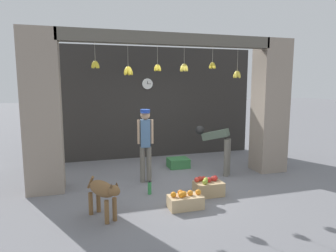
# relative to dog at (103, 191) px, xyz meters

# --- Properties ---
(ground_plane) EXTENTS (60.00, 60.00, 0.00)m
(ground_plane) POSITION_rel_dog_xyz_m (1.56, 1.29, -0.45)
(ground_plane) COLOR slate
(shop_back_wall) EXTENTS (6.41, 0.12, 3.15)m
(shop_back_wall) POSITION_rel_dog_xyz_m (1.56, 3.78, 1.13)
(shop_back_wall) COLOR #2D2B28
(shop_back_wall) RESTS_ON ground_plane
(shop_pillar_left) EXTENTS (0.70, 0.60, 3.15)m
(shop_pillar_left) POSITION_rel_dog_xyz_m (-0.99, 1.59, 1.13)
(shop_pillar_left) COLOR gray
(shop_pillar_left) RESTS_ON ground_plane
(shop_pillar_right) EXTENTS (0.70, 0.60, 3.15)m
(shop_pillar_right) POSITION_rel_dog_xyz_m (4.12, 1.59, 1.13)
(shop_pillar_right) COLOR gray
(shop_pillar_right) RESTS_ON ground_plane
(storefront_awning) EXTENTS (4.51, 0.26, 0.92)m
(storefront_awning) POSITION_rel_dog_xyz_m (1.56, 1.41, 2.54)
(storefront_awning) COLOR #5B564C
(dog) EXTENTS (0.53, 0.82, 0.66)m
(dog) POSITION_rel_dog_xyz_m (0.00, 0.00, 0.00)
(dog) COLOR brown
(dog) RESTS_ON ground_plane
(shopkeeper) EXTENTS (0.34, 0.27, 1.59)m
(shopkeeper) POSITION_rel_dog_xyz_m (1.03, 1.54, 0.48)
(shopkeeper) COLOR #6B665B
(shopkeeper) RESTS_ON ground_plane
(worker_stooping) EXTENTS (0.69, 0.71, 1.12)m
(worker_stooping) POSITION_rel_dog_xyz_m (2.76, 1.63, 0.31)
(worker_stooping) COLOR #6B665B
(worker_stooping) RESTS_ON ground_plane
(fruit_crate_oranges) EXTENTS (0.59, 0.33, 0.31)m
(fruit_crate_oranges) POSITION_rel_dog_xyz_m (1.37, -0.01, -0.31)
(fruit_crate_oranges) COLOR tan
(fruit_crate_oranges) RESTS_ON ground_plane
(fruit_crate_apples) EXTENTS (0.54, 0.35, 0.35)m
(fruit_crate_apples) POSITION_rel_dog_xyz_m (2.01, 0.44, -0.29)
(fruit_crate_apples) COLOR tan
(fruit_crate_apples) RESTS_ON ground_plane
(produce_box_green) EXTENTS (0.52, 0.43, 0.23)m
(produce_box_green) POSITION_rel_dog_xyz_m (2.07, 2.43, -0.33)
(produce_box_green) COLOR #387A42
(produce_box_green) RESTS_ON ground_plane
(water_bottle) EXTENTS (0.07, 0.07, 0.26)m
(water_bottle) POSITION_rel_dog_xyz_m (0.94, 0.81, -0.32)
(water_bottle) COLOR #38934C
(water_bottle) RESTS_ON ground_plane
(wall_clock) EXTENTS (0.32, 0.03, 0.32)m
(wall_clock) POSITION_rel_dog_xyz_m (1.57, 3.70, 1.67)
(wall_clock) COLOR black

